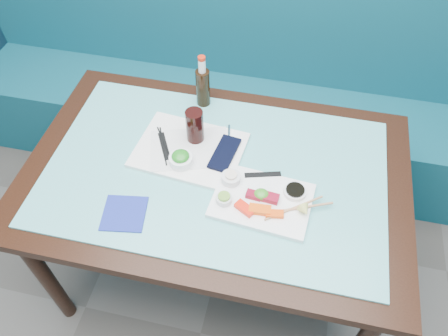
% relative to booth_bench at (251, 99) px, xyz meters
% --- Properties ---
extents(booth_bench, '(3.00, 0.56, 1.17)m').
position_rel_booth_bench_xyz_m(booth_bench, '(0.00, 0.00, 0.00)').
color(booth_bench, '#0E4D5C').
rests_on(booth_bench, ground).
extents(dining_table, '(1.40, 0.90, 0.75)m').
position_rel_booth_bench_xyz_m(dining_table, '(0.00, -0.84, 0.29)').
color(dining_table, black).
rests_on(dining_table, ground).
extents(glass_top, '(1.22, 0.76, 0.01)m').
position_rel_booth_bench_xyz_m(glass_top, '(0.00, -0.84, 0.38)').
color(glass_top, '#5BB6B6').
rests_on(glass_top, dining_table).
extents(sashimi_plate, '(0.35, 0.26, 0.02)m').
position_rel_booth_bench_xyz_m(sashimi_plate, '(0.19, -0.94, 0.39)').
color(sashimi_plate, white).
rests_on(sashimi_plate, glass_top).
extents(salmon_left, '(0.08, 0.06, 0.02)m').
position_rel_booth_bench_xyz_m(salmon_left, '(0.14, -1.00, 0.41)').
color(salmon_left, '#FF210A').
rests_on(salmon_left, sashimi_plate).
extents(salmon_mid, '(0.08, 0.04, 0.02)m').
position_rel_booth_bench_xyz_m(salmon_mid, '(0.19, -0.99, 0.41)').
color(salmon_mid, '#FF540A').
rests_on(salmon_mid, sashimi_plate).
extents(salmon_right, '(0.06, 0.04, 0.01)m').
position_rel_booth_bench_xyz_m(salmon_right, '(0.24, -1.00, 0.41)').
color(salmon_right, '#FF4D0A').
rests_on(salmon_right, sashimi_plate).
extents(tuna_left, '(0.06, 0.04, 0.02)m').
position_rel_booth_bench_xyz_m(tuna_left, '(0.16, -0.94, 0.41)').
color(tuna_left, maroon).
rests_on(tuna_left, sashimi_plate).
extents(tuna_right, '(0.06, 0.04, 0.02)m').
position_rel_booth_bench_xyz_m(tuna_right, '(0.21, -0.94, 0.41)').
color(tuna_right, maroon).
rests_on(tuna_right, sashimi_plate).
extents(seaweed_garnish, '(0.05, 0.05, 0.03)m').
position_rel_booth_bench_xyz_m(seaweed_garnish, '(0.18, -0.93, 0.41)').
color(seaweed_garnish, '#368C20').
rests_on(seaweed_garnish, sashimi_plate).
extents(ramekin_wasabi, '(0.07, 0.07, 0.02)m').
position_rel_booth_bench_xyz_m(ramekin_wasabi, '(0.06, -0.98, 0.41)').
color(ramekin_wasabi, silver).
rests_on(ramekin_wasabi, sashimi_plate).
extents(wasabi_fill, '(0.05, 0.05, 0.01)m').
position_rel_booth_bench_xyz_m(wasabi_fill, '(0.06, -0.98, 0.43)').
color(wasabi_fill, '#6DA234').
rests_on(wasabi_fill, ramekin_wasabi).
extents(ramekin_ginger, '(0.08, 0.08, 0.03)m').
position_rel_booth_bench_xyz_m(ramekin_ginger, '(0.07, -0.89, 0.41)').
color(ramekin_ginger, silver).
rests_on(ramekin_ginger, sashimi_plate).
extents(ginger_fill, '(0.05, 0.05, 0.01)m').
position_rel_booth_bench_xyz_m(ginger_fill, '(0.07, -0.89, 0.43)').
color(ginger_fill, beige).
rests_on(ginger_fill, ramekin_ginger).
extents(soy_dish, '(0.08, 0.08, 0.02)m').
position_rel_booth_bench_xyz_m(soy_dish, '(0.29, -0.89, 0.41)').
color(soy_dish, white).
rests_on(soy_dish, sashimi_plate).
extents(soy_fill, '(0.07, 0.07, 0.01)m').
position_rel_booth_bench_xyz_m(soy_fill, '(0.29, -0.89, 0.42)').
color(soy_fill, black).
rests_on(soy_fill, soy_dish).
extents(lemon_wedge, '(0.05, 0.05, 0.04)m').
position_rel_booth_bench_xyz_m(lemon_wedge, '(0.33, -0.97, 0.42)').
color(lemon_wedge, '#DEDB69').
rests_on(lemon_wedge, sashimi_plate).
extents(chopstick_sleeve, '(0.13, 0.05, 0.00)m').
position_rel_booth_bench_xyz_m(chopstick_sleeve, '(0.17, -0.84, 0.40)').
color(chopstick_sleeve, black).
rests_on(chopstick_sleeve, sashimi_plate).
extents(wooden_chopstick_a, '(0.18, 0.14, 0.01)m').
position_rel_booth_bench_xyz_m(wooden_chopstick_a, '(0.30, -0.96, 0.40)').
color(wooden_chopstick_a, '#B37F54').
rests_on(wooden_chopstick_a, sashimi_plate).
extents(wooden_chopstick_b, '(0.23, 0.10, 0.01)m').
position_rel_booth_bench_xyz_m(wooden_chopstick_b, '(0.31, -0.96, 0.40)').
color(wooden_chopstick_b, tan).
rests_on(wooden_chopstick_b, sashimi_plate).
extents(serving_tray, '(0.42, 0.33, 0.01)m').
position_rel_booth_bench_xyz_m(serving_tray, '(-0.12, -0.77, 0.39)').
color(serving_tray, white).
rests_on(serving_tray, glass_top).
extents(paper_placemat, '(0.34, 0.28, 0.00)m').
position_rel_booth_bench_xyz_m(paper_placemat, '(-0.12, -0.77, 0.40)').
color(paper_placemat, silver).
rests_on(paper_placemat, serving_tray).
extents(seaweed_bowl, '(0.10, 0.10, 0.03)m').
position_rel_booth_bench_xyz_m(seaweed_bowl, '(-0.13, -0.85, 0.42)').
color(seaweed_bowl, white).
rests_on(seaweed_bowl, serving_tray).
extents(seaweed_salad, '(0.08, 0.08, 0.03)m').
position_rel_booth_bench_xyz_m(seaweed_salad, '(-0.13, -0.85, 0.44)').
color(seaweed_salad, '#1D791C').
rests_on(seaweed_salad, seaweed_bowl).
extents(cola_glass, '(0.09, 0.09, 0.14)m').
position_rel_booth_bench_xyz_m(cola_glass, '(-0.11, -0.72, 0.47)').
color(cola_glass, black).
rests_on(cola_glass, serving_tray).
extents(navy_pouch, '(0.10, 0.18, 0.01)m').
position_rel_booth_bench_xyz_m(navy_pouch, '(0.02, -0.77, 0.40)').
color(navy_pouch, black).
rests_on(navy_pouch, serving_tray).
extents(fork, '(0.03, 0.08, 0.01)m').
position_rel_booth_bench_xyz_m(fork, '(0.01, -0.67, 0.40)').
color(fork, silver).
rests_on(fork, serving_tray).
extents(black_chopstick_a, '(0.09, 0.18, 0.01)m').
position_rel_booth_bench_xyz_m(black_chopstick_a, '(-0.21, -0.78, 0.40)').
color(black_chopstick_a, black).
rests_on(black_chopstick_a, serving_tray).
extents(black_chopstick_b, '(0.12, 0.18, 0.01)m').
position_rel_booth_bench_xyz_m(black_chopstick_b, '(-0.21, -0.78, 0.40)').
color(black_chopstick_b, black).
rests_on(black_chopstick_b, serving_tray).
extents(tray_sleeve, '(0.09, 0.14, 0.00)m').
position_rel_booth_bench_xyz_m(tray_sleeve, '(-0.21, -0.78, 0.40)').
color(tray_sleeve, black).
rests_on(tray_sleeve, serving_tray).
extents(cola_bottle_body, '(0.07, 0.07, 0.16)m').
position_rel_booth_bench_xyz_m(cola_bottle_body, '(-0.13, -0.50, 0.46)').
color(cola_bottle_body, black).
rests_on(cola_bottle_body, glass_top).
extents(cola_bottle_neck, '(0.03, 0.03, 0.06)m').
position_rel_booth_bench_xyz_m(cola_bottle_neck, '(-0.13, -0.50, 0.57)').
color(cola_bottle_neck, white).
rests_on(cola_bottle_neck, cola_bottle_body).
extents(cola_bottle_cap, '(0.04, 0.04, 0.01)m').
position_rel_booth_bench_xyz_m(cola_bottle_cap, '(-0.13, -0.50, 0.61)').
color(cola_bottle_cap, red).
rests_on(cola_bottle_cap, cola_bottle_neck).
extents(blue_napkin, '(0.16, 0.16, 0.01)m').
position_rel_booth_bench_xyz_m(blue_napkin, '(-0.26, -1.09, 0.39)').
color(blue_napkin, navy).
rests_on(blue_napkin, glass_top).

